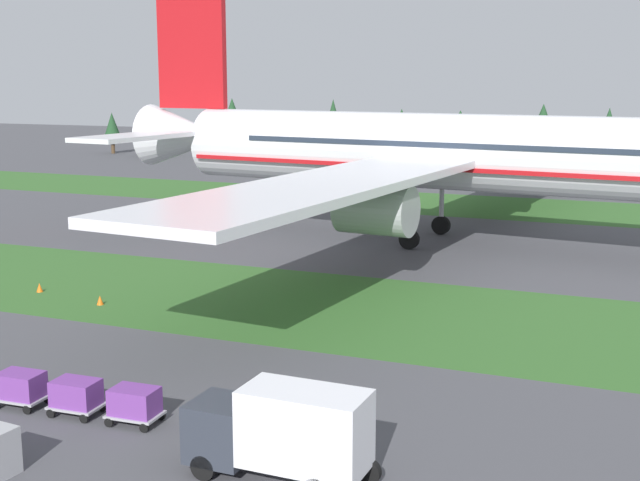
{
  "coord_description": "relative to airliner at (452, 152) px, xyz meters",
  "views": [
    {
      "loc": [
        23.93,
        -16.45,
        14.34
      ],
      "look_at": [
        3.54,
        33.65,
        4.0
      ],
      "focal_mm": 47.85,
      "sensor_mm": 36.0,
      "label": 1
    }
  ],
  "objects": [
    {
      "name": "grass_strip_near",
      "position": [
        -6.78,
        -23.67,
        -8.07
      ],
      "size": [
        320.0,
        17.46,
        0.01
      ],
      "primitive_type": "cube",
      "color": "#336028",
      "rests_on": "ground"
    },
    {
      "name": "grass_strip_far",
      "position": [
        -6.78,
        23.25,
        -8.07
      ],
      "size": [
        320.0,
        17.46,
        0.01
      ],
      "primitive_type": "cube",
      "color": "#336028",
      "rests_on": "ground"
    },
    {
      "name": "airliner",
      "position": [
        0.0,
        0.0,
        0.0
      ],
      "size": [
        65.41,
        80.6,
        22.53
      ],
      "rotation": [
        0.0,
        0.0,
        -1.67
      ],
      "color": "silver",
      "rests_on": "ground"
    },
    {
      "name": "cargo_dolly_lead",
      "position": [
        -8.63,
        -44.32,
        -7.15
      ],
      "size": [
        2.26,
        1.6,
        1.55
      ],
      "rotation": [
        0.0,
        0.0,
        1.62
      ],
      "color": "#A3A3A8",
      "rests_on": "ground"
    },
    {
      "name": "cargo_dolly_second",
      "position": [
        -5.73,
        -44.19,
        -7.15
      ],
      "size": [
        2.26,
        1.6,
        1.55
      ],
      "rotation": [
        0.0,
        0.0,
        1.62
      ],
      "color": "#A3A3A8",
      "rests_on": "ground"
    },
    {
      "name": "cargo_dolly_third",
      "position": [
        -2.83,
        -44.06,
        -7.15
      ],
      "size": [
        2.26,
        1.6,
        1.55
      ],
      "rotation": [
        0.0,
        0.0,
        1.62
      ],
      "color": "#A3A3A8",
      "rests_on": "ground"
    },
    {
      "name": "catering_truck",
      "position": [
        5.08,
        -46.49,
        -6.12
      ],
      "size": [
        7.0,
        2.43,
        3.58
      ],
      "rotation": [
        0.0,
        0.0,
        1.55
      ],
      "color": "#2D333D",
      "rests_on": "ground"
    },
    {
      "name": "ground_crew_marshaller",
      "position": [
        3.01,
        -45.33,
        -7.13
      ],
      "size": [
        0.55,
        0.36,
        1.74
      ],
      "rotation": [
        0.0,
        0.0,
        6.05
      ],
      "color": "black",
      "rests_on": "ground"
    },
    {
      "name": "taxiway_marker_1",
      "position": [
        -21.8,
        -27.49,
        -7.77
      ],
      "size": [
        0.44,
        0.44,
        0.61
      ],
      "primitive_type": "cone",
      "color": "orange",
      "rests_on": "ground"
    },
    {
      "name": "taxiway_marker_2",
      "position": [
        -15.93,
        -28.71,
        -7.77
      ],
      "size": [
        0.44,
        0.44,
        0.61
      ],
      "primitive_type": "cone",
      "color": "orange",
      "rests_on": "ground"
    },
    {
      "name": "distant_tree_line",
      "position": [
        -5.9,
        64.82,
        -1.62
      ],
      "size": [
        155.25,
        9.84,
        11.8
      ],
      "color": "#4C3823",
      "rests_on": "ground"
    }
  ]
}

